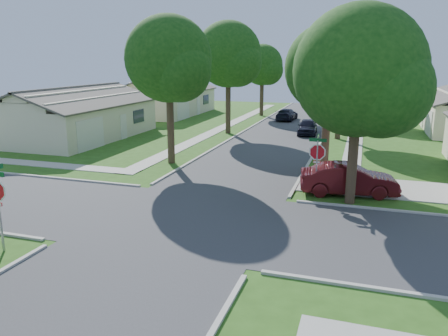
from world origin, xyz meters
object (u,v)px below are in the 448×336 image
at_px(stop_sign_ne, 317,155).
at_px(tree_e_near, 330,73).
at_px(house_nw_near, 76,119).
at_px(house_nw_far, 165,101).
at_px(car_curb_east, 308,127).
at_px(tree_w_far, 263,67).
at_px(car_driveway, 349,179).
at_px(tree_e_far, 349,63).
at_px(tree_e_mid, 343,60).
at_px(tree_w_near, 170,63).
at_px(tree_w_mid, 229,57).
at_px(car_curb_west, 287,114).
at_px(tree_ne_corner, 360,77).

xyz_separation_m(stop_sign_ne, tree_e_near, (0.05, 4.31, 3.61)).
height_order(stop_sign_ne, house_nw_near, house_nw_near).
bearing_deg(stop_sign_ne, house_nw_far, 127.16).
height_order(stop_sign_ne, car_curb_east, stop_sign_ne).
bearing_deg(tree_w_far, house_nw_near, -120.82).
height_order(car_driveway, car_curb_east, car_driveway).
distance_m(tree_e_far, house_nw_far, 21.31).
distance_m(tree_e_mid, tree_w_near, 15.25).
xyz_separation_m(tree_w_mid, house_nw_far, (-11.35, 10.99, -4.97)).
bearing_deg(stop_sign_ne, tree_w_near, 155.26).
relative_size(stop_sign_ne, tree_e_near, 0.36).
bearing_deg(house_nw_far, car_driveway, -50.10).
relative_size(tree_w_mid, tree_w_far, 1.19).
height_order(tree_w_far, car_curb_east, tree_w_far).
height_order(tree_e_near, tree_e_far, tree_e_far).
relative_size(tree_e_far, house_nw_far, 0.64).
bearing_deg(car_curb_west, tree_e_near, 108.00).
height_order(stop_sign_ne, tree_e_near, tree_e_near).
height_order(tree_w_far, car_curb_west, tree_w_far).
height_order(tree_w_near, car_curb_west, tree_w_near).
height_order(car_curb_east, car_curb_west, car_curb_east).
bearing_deg(tree_e_mid, tree_e_near, -90.03).
height_order(tree_e_mid, car_curb_west, tree_e_mid).
bearing_deg(tree_e_far, stop_sign_ne, -90.10).
relative_size(tree_e_near, house_nw_near, 0.61).
height_order(tree_e_near, tree_ne_corner, tree_ne_corner).
height_order(tree_w_far, house_nw_near, tree_w_far).
bearing_deg(tree_w_near, tree_ne_corner, -23.56).
distance_m(tree_e_near, house_nw_far, 31.24).
xyz_separation_m(tree_e_mid, tree_w_mid, (-9.40, 0.00, 0.24)).
bearing_deg(house_nw_far, house_nw_near, -90.00).
bearing_deg(tree_w_near, tree_w_mid, 89.98).
xyz_separation_m(tree_e_mid, tree_w_far, (-9.41, 13.00, -0.75)).
distance_m(tree_w_far, house_nw_near, 22.49).
relative_size(tree_w_far, house_nw_near, 0.59).
relative_size(tree_e_mid, tree_ne_corner, 1.06).
bearing_deg(tree_w_mid, car_curb_east, 12.21).
relative_size(tree_w_near, house_nw_far, 0.66).
distance_m(stop_sign_ne, house_nw_far, 34.26).
relative_size(house_nw_far, car_driveway, 2.99).
height_order(tree_e_mid, car_driveway, tree_e_mid).
relative_size(tree_e_near, car_driveway, 1.82).
height_order(tree_e_mid, tree_w_far, tree_e_mid).
bearing_deg(tree_ne_corner, house_nw_near, 154.23).
bearing_deg(tree_e_mid, tree_e_far, 90.02).
height_order(tree_e_far, tree_w_mid, tree_w_mid).
xyz_separation_m(tree_e_near, tree_w_near, (-9.40, 0.00, 0.47)).
bearing_deg(tree_e_near, house_nw_near, 163.89).
xyz_separation_m(tree_e_mid, house_nw_far, (-20.75, 10.99, -4.74)).
height_order(tree_ne_corner, car_curb_west, tree_ne_corner).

